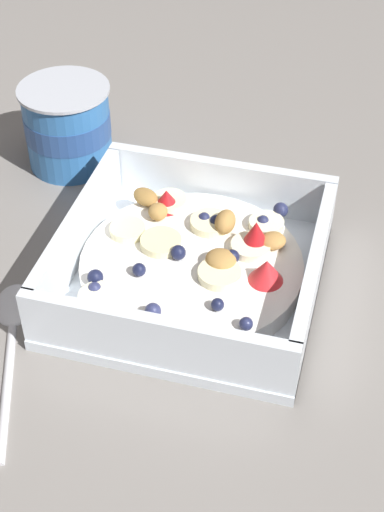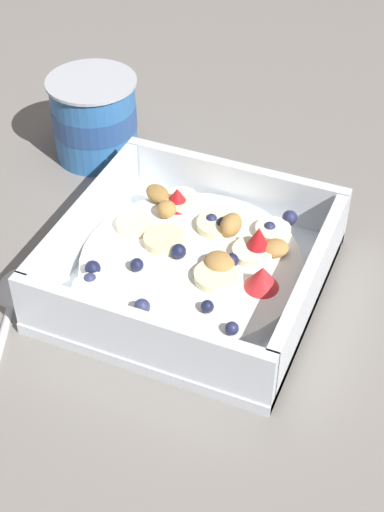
{
  "view_description": "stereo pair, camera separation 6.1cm",
  "coord_description": "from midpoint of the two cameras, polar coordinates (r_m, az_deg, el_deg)",
  "views": [
    {
      "loc": [
        0.1,
        -0.44,
        0.44
      ],
      "look_at": [
        -0.02,
        0.0,
        0.03
      ],
      "focal_mm": 53.73,
      "sensor_mm": 36.0,
      "label": 1
    },
    {
      "loc": [
        0.16,
        -0.42,
        0.44
      ],
      "look_at": [
        -0.02,
        0.0,
        0.03
      ],
      "focal_mm": 53.73,
      "sensor_mm": 36.0,
      "label": 2
    }
  ],
  "objects": [
    {
      "name": "yogurt_cup",
      "position": [
        0.76,
        -11.57,
        9.41
      ],
      "size": [
        0.09,
        0.09,
        0.08
      ],
      "color": "#3370B7",
      "rests_on": "ground"
    },
    {
      "name": "spoon",
      "position": [
        0.62,
        -16.09,
        -5.15
      ],
      "size": [
        0.08,
        0.17,
        0.01
      ],
      "color": "silver",
      "rests_on": "ground"
    },
    {
      "name": "ground_plane",
      "position": [
        0.63,
        -1.31,
        -2.53
      ],
      "size": [
        2.4,
        2.4,
        0.0
      ],
      "primitive_type": "plane",
      "color": "gray"
    },
    {
      "name": "fruit_bowl",
      "position": [
        0.62,
        -2.71,
        -0.79
      ],
      "size": [
        0.2,
        0.2,
        0.06
      ],
      "color": "white",
      "rests_on": "ground"
    }
  ]
}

